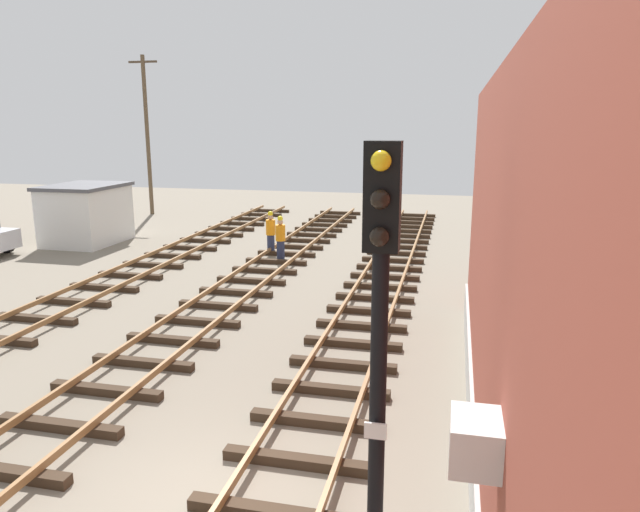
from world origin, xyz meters
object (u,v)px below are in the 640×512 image
(utility_pole_far, at_px, (147,133))
(track_worker_foreground, at_px, (280,239))
(signal_mast, at_px, (379,336))
(control_hut, at_px, (86,214))
(track_worker_distant, at_px, (271,233))

(utility_pole_far, xyz_separation_m, track_worker_foreground, (11.48, -10.48, -3.99))
(utility_pole_far, height_order, track_worker_foreground, utility_pole_far)
(signal_mast, bearing_deg, control_hut, 131.25)
(signal_mast, relative_size, track_worker_distant, 2.87)
(control_hut, relative_size, track_worker_distant, 2.03)
(control_hut, distance_m, track_worker_distant, 9.15)
(control_hut, bearing_deg, utility_pole_far, 99.89)
(control_hut, xyz_separation_m, track_worker_foreground, (9.91, -1.51, -0.46))
(utility_pole_far, distance_m, track_worker_foreground, 16.05)
(signal_mast, relative_size, utility_pole_far, 0.57)
(signal_mast, height_order, control_hut, signal_mast)
(signal_mast, bearing_deg, utility_pole_far, 122.86)
(utility_pole_far, relative_size, track_worker_distant, 5.05)
(utility_pole_far, distance_m, track_worker_distant, 14.75)
(utility_pole_far, relative_size, track_worker_foreground, 5.05)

